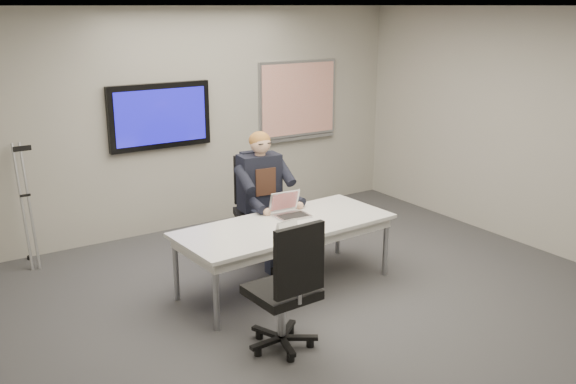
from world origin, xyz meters
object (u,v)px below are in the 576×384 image
seated_person (269,212)px  conference_table (285,231)px  laptop (289,210)px  office_chair_far (258,225)px  office_chair_near (285,310)px

seated_person → conference_table: bearing=-101.0°
conference_table → laptop: laptop is taller
office_chair_far → office_chair_near: bearing=-95.6°
office_chair_far → laptop: size_ratio=3.24×
office_chair_far → office_chair_near: (-0.89, -1.98, 0.00)m
office_chair_far → office_chair_near: office_chair_near is taller
conference_table → laptop: 0.30m
office_chair_far → seated_person: bearing=-74.7°
office_chair_far → seated_person: (-0.02, -0.27, 0.24)m
conference_table → office_chair_near: size_ratio=1.97×
laptop → office_chair_far: bearing=89.5°
office_chair_near → laptop: (0.86, 1.26, 0.39)m
conference_table → office_chair_near: 1.29m
conference_table → office_chair_near: office_chair_near is taller
seated_person → laptop: bearing=-86.8°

